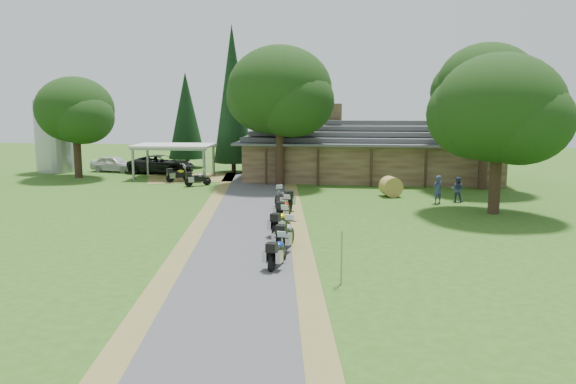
# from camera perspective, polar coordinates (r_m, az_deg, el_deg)

# --- Properties ---
(ground) EXTENTS (120.00, 120.00, 0.00)m
(ground) POSITION_cam_1_polar(r_m,az_deg,el_deg) (24.14, -4.80, -6.00)
(ground) COLOR #315317
(ground) RESTS_ON ground
(driveway) EXTENTS (51.95, 51.95, 0.00)m
(driveway) POSITION_cam_1_polar(r_m,az_deg,el_deg) (28.04, -4.16, -3.86)
(driveway) COLOR #414143
(driveway) RESTS_ON ground
(lodge) EXTENTS (21.40, 9.40, 4.90)m
(lodge) POSITION_cam_1_polar(r_m,az_deg,el_deg) (47.00, 8.33, 4.31)
(lodge) COLOR brown
(lodge) RESTS_ON ground
(silo) EXTENTS (3.88, 3.88, 7.07)m
(silo) POSITION_cam_1_polar(r_m,az_deg,el_deg) (55.62, -22.60, 5.56)
(silo) COLOR gray
(silo) RESTS_ON ground
(carport) EXTENTS (6.68, 4.61, 2.82)m
(carport) POSITION_cam_1_polar(r_m,az_deg,el_deg) (48.13, -11.44, 3.09)
(carport) COLOR silver
(carport) RESTS_ON ground
(car_white_sedan) EXTENTS (3.39, 5.90, 1.85)m
(car_white_sedan) POSITION_cam_1_polar(r_m,az_deg,el_deg) (53.82, -17.27, 2.96)
(car_white_sedan) COLOR silver
(car_white_sedan) RESTS_ON ground
(car_dark_suv) EXTENTS (3.29, 6.63, 2.46)m
(car_dark_suv) POSITION_cam_1_polar(r_m,az_deg,el_deg) (51.50, -12.72, 3.22)
(car_dark_suv) COLOR black
(car_dark_suv) RESTS_ON ground
(motorcycle_row_a) EXTENTS (0.89, 1.90, 1.25)m
(motorcycle_row_a) POSITION_cam_1_polar(r_m,az_deg,el_deg) (21.71, -1.07, -5.98)
(motorcycle_row_a) COLOR navy
(motorcycle_row_a) RESTS_ON ground
(motorcycle_row_b) EXTENTS (0.93, 2.07, 1.37)m
(motorcycle_row_b) POSITION_cam_1_polar(r_m,az_deg,el_deg) (24.31, -0.19, -4.20)
(motorcycle_row_b) COLOR #ACB0B5
(motorcycle_row_b) RESTS_ON ground
(motorcycle_row_c) EXTENTS (1.01, 2.02, 1.32)m
(motorcycle_row_c) POSITION_cam_1_polar(r_m,az_deg,el_deg) (26.90, -0.73, -2.95)
(motorcycle_row_c) COLOR yellow
(motorcycle_row_c) RESTS_ON ground
(motorcycle_row_d) EXTENTS (0.90, 1.98, 1.30)m
(motorcycle_row_d) POSITION_cam_1_polar(r_m,az_deg,el_deg) (30.02, -0.38, -1.70)
(motorcycle_row_d) COLOR #B72A0C
(motorcycle_row_d) RESTS_ON ground
(motorcycle_row_e) EXTENTS (1.60, 2.06, 1.38)m
(motorcycle_row_e) POSITION_cam_1_polar(r_m,az_deg,el_deg) (33.17, -0.50, -0.61)
(motorcycle_row_e) COLOR black
(motorcycle_row_e) RESTS_ON ground
(motorcycle_carport_a) EXTENTS (1.78, 1.68, 1.27)m
(motorcycle_carport_a) POSITION_cam_1_polar(r_m,az_deg,el_deg) (45.72, -11.07, 1.82)
(motorcycle_carport_a) COLOR gold
(motorcycle_carport_a) RESTS_ON ground
(motorcycle_carport_b) EXTENTS (1.84, 1.51, 1.25)m
(motorcycle_carport_b) POSITION_cam_1_polar(r_m,az_deg,el_deg) (43.13, -9.15, 1.43)
(motorcycle_carport_b) COLOR slate
(motorcycle_carport_b) RESTS_ON ground
(person_a) EXTENTS (0.73, 0.69, 2.09)m
(person_a) POSITION_cam_1_polar(r_m,az_deg,el_deg) (36.25, 14.96, 0.48)
(person_a) COLOR navy
(person_a) RESTS_ON ground
(person_b) EXTENTS (0.64, 0.55, 1.90)m
(person_b) POSITION_cam_1_polar(r_m,az_deg,el_deg) (37.30, 16.83, 0.48)
(person_b) COLOR navy
(person_b) RESTS_ON ground
(hay_bale) EXTENTS (1.61, 1.53, 1.34)m
(hay_bale) POSITION_cam_1_polar(r_m,az_deg,el_deg) (38.45, 10.41, 0.54)
(hay_bale) COLOR #A47E3C
(hay_bale) RESTS_ON ground
(sign_post) EXTENTS (0.34, 0.06, 1.91)m
(sign_post) POSITION_cam_1_polar(r_m,az_deg,el_deg) (19.58, 5.45, -6.68)
(sign_post) COLOR gray
(sign_post) RESTS_ON ground
(oak_lodge_left) EXTENTS (7.86, 7.86, 11.61)m
(oak_lodge_left) POSITION_cam_1_polar(r_m,az_deg,el_deg) (42.74, -0.84, 8.44)
(oak_lodge_left) COLOR black
(oak_lodge_left) RESTS_ON ground
(oak_lodge_right) EXTENTS (7.09, 7.09, 12.05)m
(oak_lodge_right) POSITION_cam_1_polar(r_m,az_deg,el_deg) (42.93, 19.47, 8.23)
(oak_lodge_right) COLOR black
(oak_lodge_right) RESTS_ON ground
(oak_driveway) EXTENTS (7.16, 7.16, 9.64)m
(oak_driveway) POSITION_cam_1_polar(r_m,az_deg,el_deg) (33.62, 20.56, 6.04)
(oak_driveway) COLOR black
(oak_driveway) RESTS_ON ground
(oak_silo) EXTENTS (6.41, 6.41, 9.20)m
(oak_silo) POSITION_cam_1_polar(r_m,az_deg,el_deg) (50.29, -20.76, 6.58)
(oak_silo) COLOR black
(oak_silo) RESTS_ON ground
(cedar_near) EXTENTS (3.51, 3.51, 13.13)m
(cedar_near) POSITION_cam_1_polar(r_m,az_deg,el_deg) (51.00, -5.64, 9.35)
(cedar_near) COLOR black
(cedar_near) RESTS_ON ground
(cedar_far) EXTENTS (3.54, 3.54, 9.20)m
(cedar_far) POSITION_cam_1_polar(r_m,az_deg,el_deg) (55.36, -10.29, 7.19)
(cedar_far) COLOR black
(cedar_far) RESTS_ON ground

